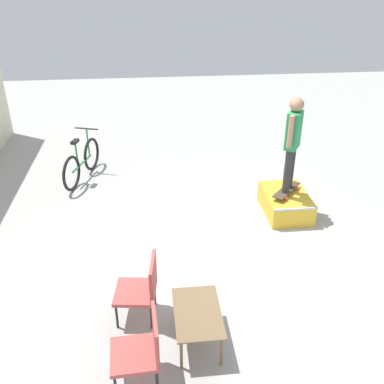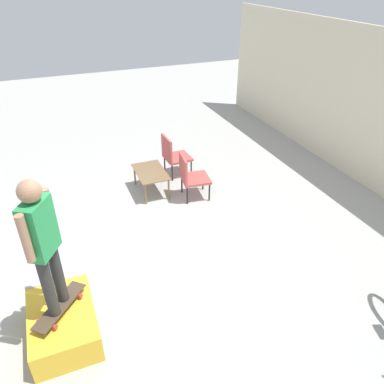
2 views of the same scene
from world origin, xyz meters
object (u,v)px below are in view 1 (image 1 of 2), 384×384
object	(u,v)px
patio_chair_left	(143,347)
patio_chair_right	(142,287)
coffee_table	(198,315)
person_skater	(293,138)
skateboard_on_ramp	(287,190)
skate_ramp_box	(285,203)
bicycle	(82,162)

from	to	relation	value
patio_chair_left	patio_chair_right	distance (m)	0.98
patio_chair_right	coffee_table	bearing A→B (deg)	60.43
person_skater	patio_chair_left	xyz separation A→B (m)	(-3.37, 2.63, -1.00)
skateboard_on_ramp	patio_chair_right	bearing A→B (deg)	174.08
patio_chair_right	skate_ramp_box	bearing A→B (deg)	139.27
skate_ramp_box	coffee_table	xyz separation A→B (m)	(-2.88, 1.99, 0.21)
skate_ramp_box	bicycle	world-z (taller)	bicycle
skate_ramp_box	person_skater	world-z (taller)	person_skater
patio_chair_right	bicycle	bearing A→B (deg)	-156.24
person_skater	bicycle	distance (m)	4.45
skateboard_on_ramp	patio_chair_left	size ratio (longest dim) A/B	0.80
bicycle	patio_chair_left	bearing A→B (deg)	-148.67
skateboard_on_ramp	patio_chair_left	world-z (taller)	patio_chair_left
coffee_table	patio_chair_right	xyz separation A→B (m)	(0.49, 0.65, 0.08)
patio_chair_left	person_skater	bearing A→B (deg)	139.11
person_skater	skateboard_on_ramp	bearing A→B (deg)	148.10
skateboard_on_ramp	coffee_table	bearing A→B (deg)	-172.65
skate_ramp_box	skateboard_on_ramp	distance (m)	0.28
person_skater	bicycle	size ratio (longest dim) A/B	1.02
person_skater	patio_chair_right	xyz separation A→B (m)	(-2.38, 2.63, -1.00)
coffee_table	skateboard_on_ramp	bearing A→B (deg)	-34.57
coffee_table	bicycle	bearing A→B (deg)	22.17
skateboard_on_ramp	patio_chair_right	world-z (taller)	patio_chair_right
person_skater	bicycle	xyz separation A→B (m)	(1.84, 3.90, -1.11)
patio_chair_left	patio_chair_right	world-z (taller)	same
patio_chair_right	person_skater	bearing A→B (deg)	139.25
patio_chair_left	skateboard_on_ramp	bearing A→B (deg)	139.11
person_skater	bicycle	bearing A→B (deg)	96.26
patio_chair_left	coffee_table	bearing A→B (deg)	124.23
skateboard_on_ramp	bicycle	world-z (taller)	bicycle
patio_chair_left	bicycle	xyz separation A→B (m)	(5.21, 1.27, -0.10)
coffee_table	bicycle	world-z (taller)	bicycle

